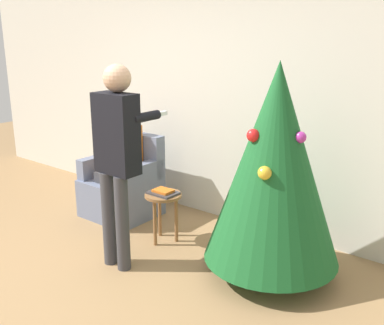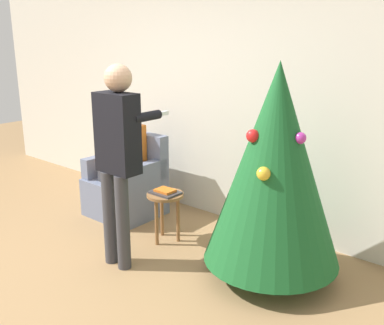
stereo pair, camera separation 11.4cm
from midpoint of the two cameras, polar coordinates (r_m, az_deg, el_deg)
name	(u,v)px [view 1 (the left image)]	position (r m, az deg, el deg)	size (l,w,h in m)	color
ground_plane	(41,290)	(4.07, -19.45, -14.99)	(14.00, 14.00, 0.00)	#99754C
wall_back	(203,97)	(5.07, 0.81, 8.27)	(8.00, 0.06, 2.70)	beige
christmas_tree	(275,165)	(3.73, 9.62, -0.27)	(1.15, 1.15, 1.84)	brown
armchair	(124,187)	(5.26, -9.28, -3.06)	(0.75, 0.70, 0.93)	slate
person_seated	(121,158)	(5.14, -9.65, 0.62)	(0.36, 0.46, 1.25)	#38383D
person_standing	(117,149)	(3.91, -10.33, 1.67)	(0.41, 0.57, 1.80)	#38383D
side_stool	(163,203)	(4.51, -4.38, -5.11)	(0.37, 0.37, 0.51)	olive
laptop	(163,193)	(4.47, -4.41, -3.87)	(0.28, 0.22, 0.02)	#38383D
book	(163,191)	(4.46, -4.42, -3.60)	(0.19, 0.14, 0.02)	orange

